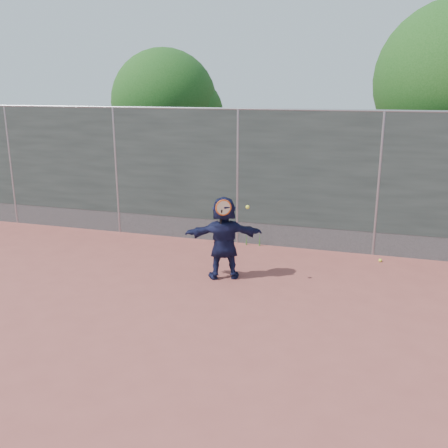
# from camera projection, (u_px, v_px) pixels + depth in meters

# --- Properties ---
(ground) EXTENTS (80.00, 80.00, 0.00)m
(ground) POSITION_uv_depth(u_px,v_px,m) (182.00, 304.00, 8.25)
(ground) COLOR #9E4C42
(ground) RESTS_ON ground
(player) EXTENTS (1.52, 0.94, 1.56)m
(player) POSITION_uv_depth(u_px,v_px,m) (224.00, 238.00, 9.18)
(player) COLOR #15183A
(player) RESTS_ON ground
(ball_ground) EXTENTS (0.07, 0.07, 0.07)m
(ball_ground) POSITION_uv_depth(u_px,v_px,m) (380.00, 260.00, 10.19)
(ball_ground) COLOR #F0F937
(ball_ground) RESTS_ON ground
(fence) EXTENTS (20.00, 0.06, 3.03)m
(fence) POSITION_uv_depth(u_px,v_px,m) (238.00, 174.00, 11.06)
(fence) COLOR #38423D
(fence) RESTS_ON ground
(swing_action) EXTENTS (0.61, 0.17, 0.51)m
(swing_action) POSITION_uv_depth(u_px,v_px,m) (226.00, 208.00, 8.81)
(swing_action) COLOR #D64F14
(swing_action) RESTS_ON ground
(tree_left) EXTENTS (3.15, 3.00, 4.53)m
(tree_left) POSITION_uv_depth(u_px,v_px,m) (170.00, 105.00, 14.30)
(tree_left) COLOR #382314
(tree_left) RESTS_ON ground
(weed_clump) EXTENTS (0.68, 0.07, 0.30)m
(weed_clump) POSITION_uv_depth(u_px,v_px,m) (248.00, 239.00, 11.25)
(weed_clump) COLOR #387226
(weed_clump) RESTS_ON ground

